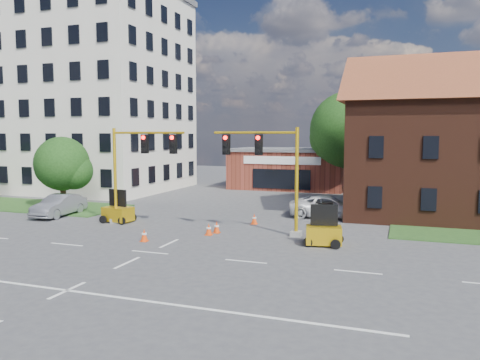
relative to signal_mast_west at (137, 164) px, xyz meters
The scene contains 17 objects.
ground 8.38m from the signal_mast_west, 54.01° to the right, with size 120.00×120.00×0.00m, color #464648.
grass_verge_nw 16.61m from the signal_mast_west, 165.65° to the left, with size 22.00×6.00×0.08m, color #20481B.
lane_markings 10.73m from the signal_mast_west, 64.17° to the right, with size 60.00×36.00×0.01m, color white, non-canonical shape.
office_block 23.21m from the signal_mast_west, 134.52° to the left, with size 18.40×15.40×20.60m.
brick_shop 24.44m from the signal_mast_west, 79.71° to the left, with size 12.40×8.40×4.30m.
tree_large 23.98m from the signal_mast_west, 61.93° to the left, with size 7.97×7.59×10.02m.
tree_nw_front 10.50m from the signal_mast_west, 154.09° to the left, with size 4.51×4.29×5.63m.
signal_mast_west is the anchor object (origin of this frame).
signal_mast_east 8.71m from the signal_mast_west, ahead, with size 5.30×0.60×6.20m.
trailer_west 3.70m from the signal_mast_west, 169.59° to the left, with size 2.02×1.52×2.09m.
trailer_east 12.75m from the signal_mast_west, ahead, with size 2.01×1.52×2.07m.
cone_a 6.08m from the signal_mast_west, 54.53° to the right, with size 0.40×0.40×0.70m.
cone_b 6.80m from the signal_mast_west, ahead, with size 0.40×0.40×0.70m.
cone_c 6.74m from the signal_mast_west, 13.99° to the right, with size 0.40×0.40×0.70m.
cone_d 8.30m from the signal_mast_west, 20.76° to the left, with size 0.40×0.40×0.70m.
pickup_white 13.43m from the signal_mast_west, 31.47° to the left, with size 2.50×5.42×1.50m, color white.
sedan_silver_front 7.77m from the signal_mast_west, behind, with size 1.61×4.63×1.53m, color #95969C.
Camera 1 is at (11.69, -19.82, 5.78)m, focal length 35.00 mm.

